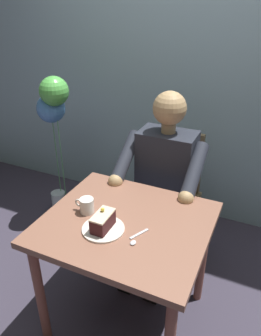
# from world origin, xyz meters

# --- Properties ---
(ground_plane) EXTENTS (14.00, 14.00, 0.00)m
(ground_plane) POSITION_xyz_m (0.00, 0.00, 0.00)
(ground_plane) COLOR #3A3444
(cafe_rear_panel) EXTENTS (6.40, 0.12, 3.00)m
(cafe_rear_panel) POSITION_xyz_m (0.00, -1.29, 1.50)
(cafe_rear_panel) COLOR #90B2BC
(cafe_rear_panel) RESTS_ON ground
(dining_table) EXTENTS (0.83, 0.74, 0.71)m
(dining_table) POSITION_xyz_m (0.00, 0.00, 0.61)
(dining_table) COLOR #885A46
(dining_table) RESTS_ON ground
(chair) EXTENTS (0.42, 0.42, 0.90)m
(chair) POSITION_xyz_m (0.00, -0.71, 0.50)
(chair) COLOR brown
(chair) RESTS_ON ground
(seated_person) EXTENTS (0.53, 0.58, 1.23)m
(seated_person) POSITION_xyz_m (-0.00, -0.53, 0.64)
(seated_person) COLOR #262A34
(seated_person) RESTS_ON ground
(dessert_plate) EXTENTS (0.21, 0.21, 0.01)m
(dessert_plate) POSITION_xyz_m (0.07, 0.11, 0.72)
(dessert_plate) COLOR silver
(dessert_plate) RESTS_ON dining_table
(cake_slice) EXTENTS (0.07, 0.14, 0.10)m
(cake_slice) POSITION_xyz_m (0.07, 0.11, 0.76)
(cake_slice) COLOR #3F171A
(cake_slice) RESTS_ON dessert_plate
(coffee_cup) EXTENTS (0.11, 0.07, 0.08)m
(coffee_cup) POSITION_xyz_m (0.22, 0.02, 0.76)
(coffee_cup) COLOR white
(coffee_cup) RESTS_ON dining_table
(dessert_spoon) EXTENTS (0.06, 0.14, 0.01)m
(dessert_spoon) POSITION_xyz_m (-0.10, 0.11, 0.72)
(dessert_spoon) COLOR silver
(dessert_spoon) RESTS_ON dining_table
(balloon_display) EXTENTS (0.29, 0.25, 1.22)m
(balloon_display) POSITION_xyz_m (0.95, -0.71, 0.91)
(balloon_display) COLOR #B2C1C6
(balloon_display) RESTS_ON ground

